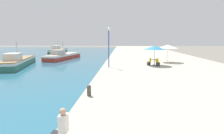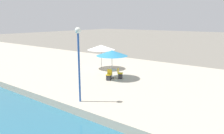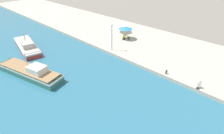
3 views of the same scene
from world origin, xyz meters
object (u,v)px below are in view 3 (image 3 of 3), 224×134
at_px(cafe_table, 125,36).
at_px(mooring_bollard, 166,72).
at_px(cafe_chair_left, 129,37).
at_px(fishing_boat_near, 30,71).
at_px(fishing_boat_mid, 27,46).
at_px(cafe_umbrella_pink, 125,28).
at_px(cafe_chair_right, 124,38).
at_px(person_at_quay, 199,85).
at_px(cafe_umbrella_white, 121,22).
at_px(lamppost, 112,33).

distance_m(cafe_table, mooring_bollard, 13.68).
bearing_deg(cafe_chair_left, fishing_boat_near, -31.30).
distance_m(fishing_boat_mid, cafe_umbrella_pink, 18.32).
bearing_deg(fishing_boat_near, mooring_bollard, -62.03).
xyz_separation_m(cafe_chair_right, mooring_bollard, (-5.27, -12.09, 0.02)).
bearing_deg(cafe_umbrella_pink, cafe_chair_left, -60.92).
height_order(cafe_table, mooring_bollard, cafe_table).
distance_m(fishing_boat_near, cafe_chair_right, 17.91).
relative_size(fishing_boat_near, fishing_boat_mid, 1.07).
xyz_separation_m(fishing_boat_mid, person_at_quay, (9.11, -26.70, 0.31)).
height_order(cafe_table, cafe_chair_right, cafe_chair_right).
bearing_deg(person_at_quay, cafe_umbrella_pink, 70.03).
bearing_deg(fishing_boat_near, cafe_umbrella_white, -9.60).
xyz_separation_m(cafe_umbrella_white, cafe_table, (-2.36, -3.18, -1.69)).
height_order(cafe_table, person_at_quay, person_at_quay).
distance_m(cafe_chair_left, person_at_quay, 17.21).
bearing_deg(mooring_bollard, cafe_chair_left, 61.69).
relative_size(fishing_boat_mid, mooring_bollard, 15.24).
height_order(fishing_boat_mid, cafe_chair_right, fishing_boat_mid).
relative_size(cafe_chair_right, mooring_bollard, 1.39).
distance_m(fishing_boat_mid, cafe_table, 18.20).
height_order(cafe_umbrella_pink, cafe_chair_right, cafe_umbrella_pink).
height_order(cafe_chair_right, person_at_quay, person_at_quay).
bearing_deg(cafe_chair_left, cafe_chair_right, -49.35).
distance_m(cafe_chair_left, lamppost, 6.63).
distance_m(fishing_boat_near, fishing_boat_mid, 9.49).
relative_size(cafe_umbrella_white, mooring_bollard, 4.34).
distance_m(cafe_umbrella_pink, cafe_chair_left, 2.01).
bearing_deg(person_at_quay, cafe_chair_left, 68.27).
relative_size(person_at_quay, lamppost, 0.22).
height_order(cafe_table, cafe_chair_left, cafe_chair_left).
bearing_deg(cafe_chair_left, fishing_boat_mid, -60.39).
xyz_separation_m(fishing_boat_mid, cafe_chair_left, (15.48, -10.71, 0.18)).
bearing_deg(lamppost, fishing_boat_near, 166.94).
distance_m(fishing_boat_near, cafe_chair_left, 18.95).
bearing_deg(fishing_boat_mid, cafe_umbrella_pink, -22.69).
bearing_deg(lamppost, person_at_quay, -91.77).
height_order(fishing_boat_near, mooring_bollard, fishing_boat_near).
bearing_deg(mooring_bollard, fishing_boat_near, 132.98).
bearing_deg(cafe_umbrella_white, cafe_chair_right, -132.03).
bearing_deg(cafe_umbrella_white, fishing_boat_mid, 158.56).
distance_m(fishing_boat_near, lamppost, 13.61).
bearing_deg(cafe_chair_left, cafe_umbrella_white, -143.87).
bearing_deg(cafe_chair_left, lamppost, -14.65).
height_order(cafe_umbrella_white, cafe_chair_right, cafe_umbrella_white).
xyz_separation_m(cafe_chair_right, lamppost, (-4.91, -1.60, 2.77)).
height_order(cafe_umbrella_pink, cafe_table, cafe_umbrella_pink).
xyz_separation_m(cafe_umbrella_white, cafe_chair_right, (-3.06, -3.39, -1.89)).
relative_size(cafe_chair_left, lamppost, 0.20).
bearing_deg(cafe_umbrella_white, lamppost, -147.95).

